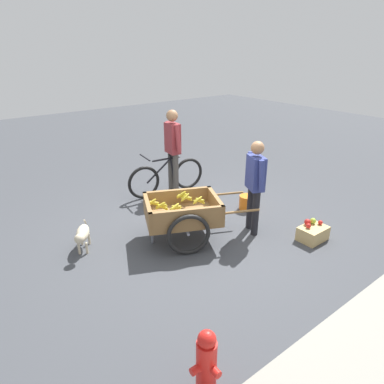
# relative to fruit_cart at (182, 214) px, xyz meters

# --- Properties ---
(ground_plane) EXTENTS (24.00, 24.00, 0.00)m
(ground_plane) POSITION_rel_fruit_cart_xyz_m (-0.32, -0.00, -0.44)
(ground_plane) COLOR #3D3F44
(fruit_cart) EXTENTS (1.82, 1.38, 0.74)m
(fruit_cart) POSITION_rel_fruit_cart_xyz_m (0.00, 0.00, 0.00)
(fruit_cart) COLOR olive
(fruit_cart) RESTS_ON ground
(vendor_person) EXTENTS (0.32, 0.52, 1.50)m
(vendor_person) POSITION_rel_fruit_cart_xyz_m (-1.05, 0.48, 0.45)
(vendor_person) COLOR black
(vendor_person) RESTS_ON ground
(bicycle) EXTENTS (1.65, 0.46, 0.85)m
(bicycle) POSITION_rel_fruit_cart_xyz_m (-0.83, -1.67, -0.08)
(bicycle) COLOR black
(bicycle) RESTS_ON ground
(cyclist_person) EXTENTS (0.24, 0.58, 1.68)m
(cyclist_person) POSITION_rel_fruit_cart_xyz_m (-0.98, -1.65, 0.58)
(cyclist_person) COLOR #4C4742
(cyclist_person) RESTS_ON ground
(dog) EXTENTS (0.39, 0.60, 0.40)m
(dog) POSITION_rel_fruit_cart_xyz_m (1.35, -0.62, -0.17)
(dog) COLOR beige
(dog) RESTS_ON ground
(fire_hydrant) EXTENTS (0.25, 0.25, 0.67)m
(fire_hydrant) POSITION_rel_fruit_cart_xyz_m (1.37, 2.22, -0.10)
(fire_hydrant) COLOR red
(fire_hydrant) RESTS_ON ground
(plastic_bucket) EXTENTS (0.28, 0.28, 0.26)m
(plastic_bucket) POSITION_rel_fruit_cart_xyz_m (-1.58, -0.15, -0.30)
(plastic_bucket) COLOR orange
(plastic_bucket) RESTS_ON ground
(apple_crate) EXTENTS (0.44, 0.32, 0.32)m
(apple_crate) POSITION_rel_fruit_cart_xyz_m (-1.59, 1.25, -0.31)
(apple_crate) COLOR tan
(apple_crate) RESTS_ON ground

